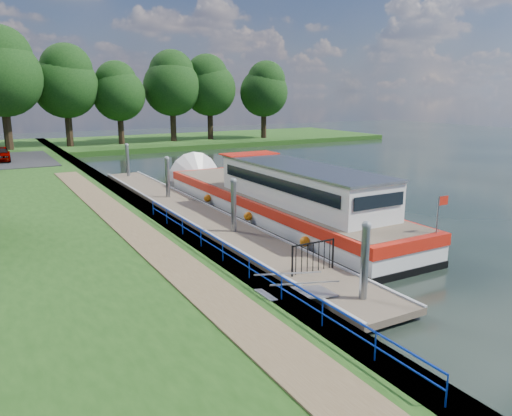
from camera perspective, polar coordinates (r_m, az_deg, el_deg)
ground at (r=16.97m, az=10.90°, el=-10.76°), size 160.00×160.00×0.00m
bank_edge at (r=28.50m, az=-13.11°, el=-0.19°), size 1.10×90.00×0.78m
far_bank at (r=67.77m, az=-10.34°, el=7.47°), size 60.00×18.00×0.60m
footpath at (r=21.39m, az=-12.50°, el=-3.47°), size 1.60×40.00×0.05m
blue_fence at (r=17.38m, az=-2.39°, el=-5.29°), size 0.04×18.04×0.72m
pontoon at (r=27.53m, az=-6.80°, el=-0.84°), size 2.50×30.00×0.56m
mooring_piles at (r=27.29m, az=-6.87°, el=1.39°), size 0.30×27.30×3.55m
gangway at (r=16.04m, az=4.70°, el=-9.57°), size 2.58×1.00×0.92m
gate_panel at (r=18.16m, az=6.56°, el=-5.09°), size 1.85×0.05×1.15m
barge at (r=27.37m, az=1.55°, el=1.11°), size 4.36×21.15×4.78m
horizon_trees at (r=60.98m, az=-22.03°, el=13.33°), size 54.38×10.03×12.87m
car_a at (r=49.34m, az=-27.17°, el=5.54°), size 1.70×3.84×1.28m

